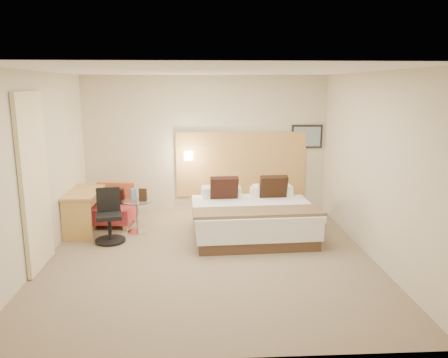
{
  "coord_description": "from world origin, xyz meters",
  "views": [
    {
      "loc": [
        -0.11,
        -6.13,
        2.5
      ],
      "look_at": [
        0.25,
        0.49,
        1.08
      ],
      "focal_mm": 35.0,
      "sensor_mm": 36.0,
      "label": 1
    }
  ],
  "objects": [
    {
      "name": "bottle_b",
      "position": [
        -1.24,
        1.26,
        0.66
      ],
      "size": [
        0.07,
        0.07,
        0.2
      ],
      "primitive_type": "cylinder",
      "rotation": [
        0.0,
        0.0,
        -0.18
      ],
      "color": "#98BAEA",
      "rests_on": "side_table"
    },
    {
      "name": "lamp_arm",
      "position": [
        -0.35,
        2.42,
        1.15
      ],
      "size": [
        0.02,
        0.12,
        0.02
      ],
      "primitive_type": "cylinder",
      "rotation": [
        1.57,
        0.0,
        0.0
      ],
      "color": "silver",
      "rests_on": "wall_back"
    },
    {
      "name": "lamp_shade",
      "position": [
        -0.35,
        2.36,
        1.15
      ],
      "size": [
        0.15,
        0.15,
        0.15
      ],
      "primitive_type": "cube",
      "color": "#F5E4BF",
      "rests_on": "wall_back"
    },
    {
      "name": "menu_folder",
      "position": [
        -1.1,
        1.15,
        0.67
      ],
      "size": [
        0.14,
        0.07,
        0.22
      ],
      "primitive_type": "cube",
      "rotation": [
        0.0,
        0.0,
        -0.18
      ],
      "color": "#302014",
      "rests_on": "side_table"
    },
    {
      "name": "wall_front",
      "position": [
        0.0,
        -2.51,
        1.35
      ],
      "size": [
        4.8,
        0.02,
        2.7
      ],
      "primitive_type": "cube",
      "color": "beige",
      "rests_on": "floor"
    },
    {
      "name": "side_table",
      "position": [
        -1.22,
        1.17,
        0.31
      ],
      "size": [
        0.59,
        0.59,
        0.56
      ],
      "color": "silver",
      "rests_on": "floor"
    },
    {
      "name": "art_canvas",
      "position": [
        2.02,
        2.46,
        1.5
      ],
      "size": [
        0.54,
        0.01,
        0.39
      ],
      "primitive_type": "cube",
      "color": "gray",
      "rests_on": "wall_back"
    },
    {
      "name": "headboard_panel",
      "position": [
        0.7,
        2.47,
        0.95
      ],
      "size": [
        2.6,
        0.04,
        1.3
      ],
      "primitive_type": "cube",
      "color": "#BA8748",
      "rests_on": "wall_back"
    },
    {
      "name": "floor",
      "position": [
        0.0,
        0.0,
        -0.01
      ],
      "size": [
        4.8,
        5.0,
        0.02
      ],
      "primitive_type": "cube",
      "color": "#786751",
      "rests_on": "ground"
    },
    {
      "name": "desk_chair",
      "position": [
        -1.61,
        0.75,
        0.36
      ],
      "size": [
        0.57,
        0.57,
        0.86
      ],
      "color": "black",
      "rests_on": "floor"
    },
    {
      "name": "bottle_a",
      "position": [
        -1.3,
        1.24,
        0.66
      ],
      "size": [
        0.07,
        0.07,
        0.2
      ],
      "primitive_type": "cylinder",
      "rotation": [
        0.0,
        0.0,
        -0.18
      ],
      "color": "#87ABD1",
      "rests_on": "side_table"
    },
    {
      "name": "curtain",
      "position": [
        -2.36,
        -0.25,
        1.22
      ],
      "size": [
        0.06,
        0.9,
        2.42
      ],
      "primitive_type": "cube",
      "color": "beige",
      "rests_on": "wall_left"
    },
    {
      "name": "wall_right",
      "position": [
        2.41,
        0.0,
        1.35
      ],
      "size": [
        0.02,
        5.0,
        2.7
      ],
      "primitive_type": "cube",
      "color": "beige",
      "rests_on": "floor"
    },
    {
      "name": "art_frame",
      "position": [
        2.02,
        2.48,
        1.5
      ],
      "size": [
        0.62,
        0.03,
        0.47
      ],
      "primitive_type": "cube",
      "color": "black",
      "rests_on": "wall_back"
    },
    {
      "name": "wall_back",
      "position": [
        0.0,
        2.51,
        1.35
      ],
      "size": [
        4.8,
        0.02,
        2.7
      ],
      "primitive_type": "cube",
      "color": "beige",
      "rests_on": "floor"
    },
    {
      "name": "wall_left",
      "position": [
        -2.41,
        0.0,
        1.35
      ],
      "size": [
        0.02,
        5.0,
        2.7
      ],
      "primitive_type": "cube",
      "color": "beige",
      "rests_on": "floor"
    },
    {
      "name": "ceiling",
      "position": [
        0.0,
        0.0,
        2.71
      ],
      "size": [
        4.8,
        5.0,
        0.02
      ],
      "primitive_type": "cube",
      "color": "white",
      "rests_on": "floor"
    },
    {
      "name": "bed",
      "position": [
        0.74,
        0.99,
        0.32
      ],
      "size": [
        2.07,
        2.03,
        0.97
      ],
      "color": "#493324",
      "rests_on": "floor"
    },
    {
      "name": "lounge_chair",
      "position": [
        -1.7,
        1.64,
        0.3
      ],
      "size": [
        0.78,
        0.7,
        0.75
      ],
      "color": "tan",
      "rests_on": "floor"
    },
    {
      "name": "desk",
      "position": [
        -2.11,
        1.32,
        0.57
      ],
      "size": [
        0.53,
        1.16,
        0.72
      ],
      "color": "#BB8849",
      "rests_on": "floor"
    }
  ]
}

